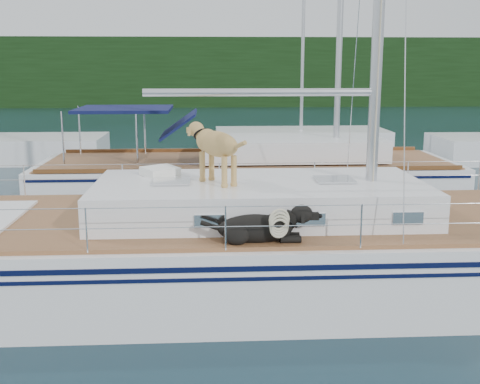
{
  "coord_description": "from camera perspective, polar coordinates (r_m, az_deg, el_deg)",
  "views": [
    {
      "loc": [
        -0.04,
        -9.34,
        3.62
      ],
      "look_at": [
        0.5,
        0.2,
        1.6
      ],
      "focal_mm": 45.0,
      "sensor_mm": 36.0,
      "label": 1
    }
  ],
  "objects": [
    {
      "name": "tree_line",
      "position": [
        54.35,
        -3.27,
        11.27
      ],
      "size": [
        90.0,
        3.0,
        6.0
      ],
      "primitive_type": "cube",
      "color": "black",
      "rests_on": "ground"
    },
    {
      "name": "shore_bank",
      "position": [
        55.63,
        -3.24,
        8.81
      ],
      "size": [
        92.0,
        1.0,
        1.2
      ],
      "primitive_type": "cube",
      "color": "#595147",
      "rests_on": "ground"
    },
    {
      "name": "main_sailboat",
      "position": [
        9.79,
        -2.32,
        -5.56
      ],
      "size": [
        12.0,
        3.8,
        14.01
      ],
      "color": "white",
      "rests_on": "ground"
    },
    {
      "name": "neighbor_sailboat",
      "position": [
        16.23,
        1.05,
        1.3
      ],
      "size": [
        11.0,
        3.5,
        13.3
      ],
      "color": "white",
      "rests_on": "ground"
    },
    {
      "name": "bg_boat_center",
      "position": [
        25.86,
        5.79,
        4.84
      ],
      "size": [
        7.2,
        3.0,
        11.65
      ],
      "color": "white",
      "rests_on": "ground"
    },
    {
      "name": "ground",
      "position": [
        10.02,
        -2.83,
        -9.26
      ],
      "size": [
        120.0,
        120.0,
        0.0
      ],
      "primitive_type": "plane",
      "color": "black",
      "rests_on": "ground"
    }
  ]
}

